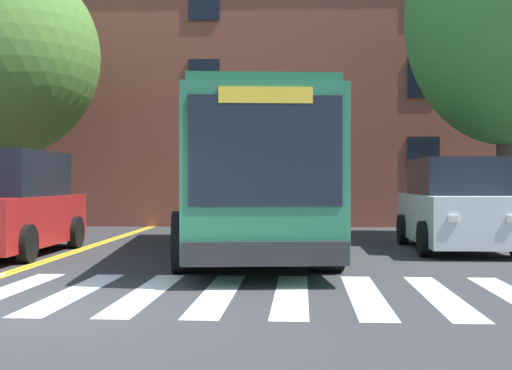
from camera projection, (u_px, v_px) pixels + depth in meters
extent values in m
plane|color=#303033|center=(42.00, 314.00, 8.57)|extent=(120.00, 120.00, 0.00)
cube|color=white|center=(5.00, 291.00, 10.27)|extent=(0.54, 3.89, 0.01)
cube|color=white|center=(75.00, 292.00, 10.20)|extent=(0.54, 3.89, 0.01)
cube|color=white|center=(146.00, 293.00, 10.14)|extent=(0.54, 3.89, 0.01)
cube|color=white|center=(218.00, 294.00, 10.07)|extent=(0.54, 3.89, 0.01)
cube|color=white|center=(291.00, 294.00, 10.00)|extent=(0.54, 3.89, 0.01)
cube|color=white|center=(365.00, 295.00, 9.94)|extent=(0.54, 3.89, 0.01)
cube|color=white|center=(440.00, 296.00, 9.87)|extent=(0.54, 3.89, 0.01)
cube|color=gold|center=(144.00, 228.00, 24.27)|extent=(0.12, 36.00, 0.01)
cube|color=gold|center=(149.00, 228.00, 24.26)|extent=(0.12, 36.00, 0.01)
cube|color=#28704C|center=(249.00, 176.00, 15.76)|extent=(3.61, 10.85, 2.73)
cube|color=black|center=(306.00, 164.00, 15.84)|extent=(1.04, 9.75, 0.98)
cube|color=black|center=(191.00, 164.00, 15.69)|extent=(1.04, 9.75, 0.98)
cube|color=black|center=(266.00, 151.00, 10.44)|extent=(2.26, 0.26, 1.64)
cube|color=yellow|center=(266.00, 95.00, 10.43)|extent=(1.38, 0.17, 0.24)
cube|color=#232326|center=(266.00, 254.00, 10.41)|extent=(2.47, 0.35, 0.36)
cube|color=#246444|center=(249.00, 111.00, 15.76)|extent=(3.42, 10.41, 0.16)
cylinder|color=black|center=(326.00, 241.00, 12.54)|extent=(0.67, 1.13, 1.08)
cylinder|color=black|center=(189.00, 242.00, 12.41)|extent=(0.67, 1.13, 1.08)
cylinder|color=black|center=(292.00, 223.00, 18.23)|extent=(0.67, 1.13, 1.08)
cylinder|color=black|center=(197.00, 223.00, 18.09)|extent=(0.67, 1.13, 1.08)
cube|color=#AD1E1E|center=(9.00, 221.00, 15.49)|extent=(1.94, 5.13, 1.06)
cube|color=black|center=(10.00, 174.00, 15.54)|extent=(1.75, 3.18, 0.99)
cylinder|color=black|center=(27.00, 244.00, 13.86)|extent=(0.22, 0.76, 0.76)
cylinder|color=black|center=(76.00, 232.00, 17.04)|extent=(0.22, 0.76, 0.76)
cube|color=white|center=(455.00, 218.00, 16.52)|extent=(1.95, 4.89, 1.08)
cube|color=black|center=(454.00, 177.00, 16.56)|extent=(1.74, 3.04, 0.84)
cube|color=white|center=(512.00, 219.00, 14.03)|extent=(0.20, 0.04, 0.14)
cube|color=white|center=(453.00, 219.00, 14.10)|extent=(0.20, 0.04, 0.14)
cylinder|color=black|center=(424.00, 239.00, 15.07)|extent=(0.23, 0.76, 0.76)
cylinder|color=black|center=(481.00, 230.00, 17.97)|extent=(0.23, 0.76, 0.76)
cylinder|color=black|center=(403.00, 229.00, 18.08)|extent=(0.23, 0.76, 0.76)
cylinder|color=#4C3D2D|center=(508.00, 183.00, 19.53)|extent=(0.60, 0.60, 3.12)
ellipsoid|color=#428438|center=(508.00, 17.00, 19.51)|extent=(7.61, 7.78, 7.06)
cube|color=brown|center=(124.00, 102.00, 29.57)|extent=(28.80, 8.51, 9.85)
cube|color=black|center=(204.00, 157.00, 25.12)|extent=(1.10, 0.06, 1.40)
cube|color=black|center=(424.00, 157.00, 24.76)|extent=(1.10, 0.06, 1.40)
cube|color=black|center=(204.00, 79.00, 25.11)|extent=(1.10, 0.06, 1.40)
cube|color=black|center=(424.00, 77.00, 24.75)|extent=(1.10, 0.06, 1.40)
cube|color=black|center=(204.00, 1.00, 25.10)|extent=(1.10, 0.06, 1.40)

